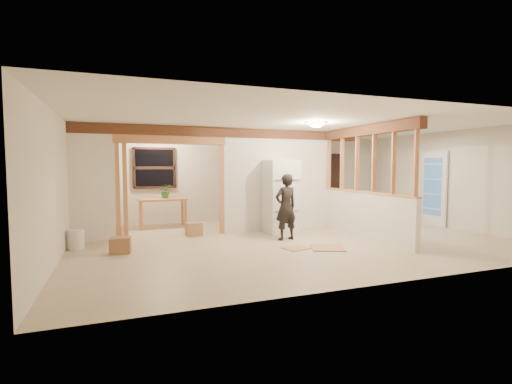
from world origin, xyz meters
name	(u,v)px	position (x,y,z in m)	size (l,w,h in m)	color
floor	(291,239)	(0.00, 0.00, -0.01)	(9.00, 6.50, 0.01)	#C7B294
ceiling	(292,124)	(0.00, 0.00, 2.50)	(9.00, 6.50, 0.01)	white
wall_back	(244,178)	(0.00, 3.25, 1.25)	(9.00, 0.01, 2.50)	beige
wall_front	(398,192)	(0.00, -3.25, 1.25)	(9.00, 0.01, 2.50)	beige
wall_left	(60,186)	(-4.50, 0.00, 1.25)	(0.01, 6.50, 2.50)	beige
wall_right	(448,180)	(4.50, 0.00, 1.25)	(0.01, 6.50, 2.50)	beige
partition_left_stub	(92,183)	(-4.05, 1.20, 1.25)	(0.90, 0.12, 2.50)	silver
partition_center	(278,180)	(0.20, 1.20, 1.25)	(2.80, 0.12, 2.50)	silver
doorway_frame	(172,188)	(-2.40, 1.20, 1.10)	(2.46, 0.14, 2.20)	tan
header_beam_back	(232,133)	(-1.00, 1.20, 2.38)	(7.00, 0.18, 0.22)	brown
header_beam_right	(366,131)	(1.60, -0.40, 2.38)	(0.18, 3.30, 0.22)	brown
pony_wall	(364,215)	(1.60, -0.40, 0.50)	(0.12, 3.20, 1.00)	silver
stud_partition	(365,163)	(1.60, -0.40, 1.66)	(0.14, 3.20, 1.32)	tan
window_back	(155,168)	(-2.60, 3.17, 1.55)	(1.12, 0.10, 1.10)	black
french_door	(433,188)	(4.42, 0.40, 1.00)	(0.12, 0.86, 2.00)	white
ceiling_dome_main	(316,123)	(0.30, -0.50, 2.48)	(0.36, 0.36, 0.16)	#FFEABF
ceiling_dome_util	(161,131)	(-2.50, 2.30, 2.48)	(0.32, 0.32, 0.14)	#FFEABF
hanging_bulb	(186,142)	(-2.00, 1.60, 2.18)	(0.07, 0.07, 0.07)	#FFD88C
refrigerator	(281,197)	(0.10, 0.79, 0.87)	(0.72, 0.70, 1.74)	silver
woman	(286,207)	(-0.15, -0.02, 0.72)	(0.52, 0.34, 1.44)	#282424
work_table	(163,213)	(-2.47, 2.59, 0.38)	(1.20, 0.60, 0.75)	tan
potted_plant	(166,191)	(-2.37, 2.68, 0.94)	(0.33, 0.29, 0.37)	#2E6027
shop_vac	(102,221)	(-3.91, 2.20, 0.29)	(0.45, 0.45, 0.58)	#A11207
bookshelf	(324,185)	(2.60, 3.01, 1.00)	(1.00, 0.33, 1.99)	black
bucket	(76,240)	(-4.32, 0.56, 0.19)	(0.30, 0.30, 0.37)	white
box_util_a	(194,229)	(-1.92, 1.17, 0.15)	(0.35, 0.30, 0.30)	#A4704F
box_util_b	(116,232)	(-3.61, 1.51, 0.14)	(0.30, 0.30, 0.28)	#A4704F
box_front	(121,245)	(-3.52, -0.08, 0.15)	(0.36, 0.29, 0.29)	#A4704F
floor_panel_near	(328,248)	(0.26, -1.07, 0.01)	(0.62, 0.62, 0.02)	tan
floor_panel_far	(296,248)	(-0.32, -0.88, 0.01)	(0.48, 0.39, 0.02)	tan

